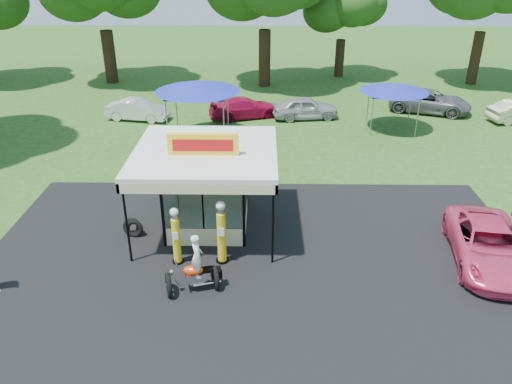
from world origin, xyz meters
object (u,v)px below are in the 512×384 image
gas_pump_right (221,234)px  tent_west (197,87)px  gas_station_kiosk (207,187)px  pink_sedan (488,245)px  tent_east (395,88)px  kiosk_car (214,192)px  bg_car_d (430,101)px  gas_pump_left (176,237)px  bg_car_b (244,108)px  bg_car_c (305,108)px  motorcycle (196,269)px  bg_car_a (138,110)px

gas_pump_right → tent_west: bearing=100.2°
gas_station_kiosk → pink_sedan: gas_station_kiosk is taller
gas_pump_right → tent_east: bearing=57.5°
kiosk_car → tent_east: tent_east is taller
kiosk_car → bg_car_d: bearing=-45.1°
kiosk_car → tent_west: tent_west is taller
tent_east → kiosk_car: bearing=-135.4°
gas_pump_left → gas_pump_right: 1.60m
gas_pump_right → kiosk_car: (-0.74, 4.71, -0.71)m
bg_car_b → bg_car_d: bg_car_d is taller
gas_pump_right → bg_car_c: gas_pump_right is taller
gas_pump_left → tent_east: 18.33m
tent_east → bg_car_c: bearing=159.0°
motorcycle → tent_west: bearing=79.9°
bg_car_c → tent_east: (5.13, -1.97, 1.85)m
motorcycle → bg_car_a: 18.74m
gas_station_kiosk → tent_west: size_ratio=1.12×
gas_station_kiosk → bg_car_d: size_ratio=1.00×
kiosk_car → bg_car_b: 12.04m
bg_car_a → tent_west: size_ratio=0.84×
motorcycle → bg_car_c: 18.84m
bg_car_d → gas_pump_right: bearing=164.5°
bg_car_b → tent_west: tent_west is taller
gas_station_kiosk → tent_east: size_ratio=1.33×
gas_station_kiosk → bg_car_d: gas_station_kiosk is taller
kiosk_car → bg_car_b: size_ratio=0.61×
kiosk_car → motorcycle: bearing=-179.9°
gas_station_kiosk → bg_car_d: (13.46, 15.62, -1.03)m
gas_station_kiosk → gas_pump_right: gas_station_kiosk is taller
gas_station_kiosk → bg_car_b: bearing=86.4°
gas_pump_left → kiosk_car: bearing=80.0°
gas_pump_left → bg_car_c: gas_pump_left is taller
gas_pump_right → pink_sedan: bearing=1.0°
gas_station_kiosk → kiosk_car: size_ratio=1.92×
bg_car_b → bg_car_a: bearing=75.3°
bg_car_a → gas_pump_left: bearing=-152.3°
tent_west → tent_east: 11.74m
gas_station_kiosk → bg_car_a: size_ratio=1.34×
gas_pump_left → gas_pump_right: size_ratio=0.90×
tent_west → bg_car_b: bearing=57.4°
motorcycle → pink_sedan: motorcycle is taller
bg_car_a → bg_car_d: size_ratio=0.75×
pink_sedan → bg_car_b: size_ratio=1.12×
gas_pump_left → bg_car_a: size_ratio=0.56×
kiosk_car → bg_car_a: size_ratio=0.70×
bg_car_c → bg_car_d: size_ratio=0.79×
bg_car_c → tent_east: 5.80m
gas_pump_right → gas_pump_left: bearing=-177.0°
kiosk_car → bg_car_a: bg_car_a is taller
motorcycle → tent_west: tent_west is taller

